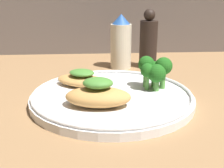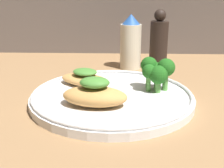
% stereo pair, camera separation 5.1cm
% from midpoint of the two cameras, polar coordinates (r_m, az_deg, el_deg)
% --- Properties ---
extents(ground_plane, '(1.80, 1.80, 0.01)m').
position_cam_midpoint_polar(ground_plane, '(0.53, -2.79, -4.07)').
color(ground_plane, '#936D47').
extents(plate, '(0.30, 0.30, 0.02)m').
position_cam_midpoint_polar(plate, '(0.52, -2.82, -2.56)').
color(plate, white).
rests_on(plate, ground_plane).
extents(grilled_meat_front, '(0.12, 0.08, 0.05)m').
position_cam_midpoint_polar(grilled_meat_front, '(0.46, -6.02, -2.29)').
color(grilled_meat_front, tan).
rests_on(grilled_meat_front, plate).
extents(grilled_meat_middle, '(0.12, 0.10, 0.03)m').
position_cam_midpoint_polar(grilled_meat_middle, '(0.57, -8.68, 0.91)').
color(grilled_meat_middle, tan).
rests_on(grilled_meat_middle, plate).
extents(broccoli_bunch, '(0.06, 0.06, 0.06)m').
position_cam_midpoint_polar(broccoli_bunch, '(0.54, 6.00, 2.88)').
color(broccoli_bunch, '#569942').
rests_on(broccoli_bunch, plate).
extents(sauce_bottle, '(0.05, 0.05, 0.14)m').
position_cam_midpoint_polar(sauce_bottle, '(0.74, -0.19, 8.37)').
color(sauce_bottle, beige).
rests_on(sauce_bottle, ground_plane).
extents(pepper_grinder, '(0.05, 0.05, 0.15)m').
position_cam_midpoint_polar(pepper_grinder, '(0.74, 5.44, 8.51)').
color(pepper_grinder, black).
rests_on(pepper_grinder, ground_plane).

